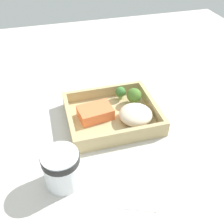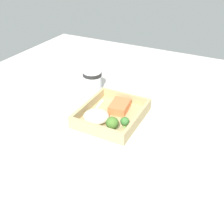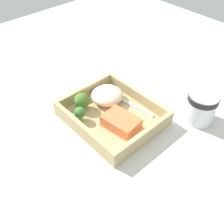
% 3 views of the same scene
% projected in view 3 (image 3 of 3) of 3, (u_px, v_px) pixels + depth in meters
% --- Properties ---
extents(ground_plane, '(1.60, 1.60, 0.02)m').
position_uv_depth(ground_plane, '(112.00, 121.00, 0.75)').
color(ground_plane, beige).
extents(takeout_tray, '(0.25, 0.22, 0.01)m').
position_uv_depth(takeout_tray, '(112.00, 117.00, 0.73)').
color(takeout_tray, tan).
rests_on(takeout_tray, ground_plane).
extents(tray_rim, '(0.25, 0.22, 0.03)m').
position_uv_depth(tray_rim, '(112.00, 111.00, 0.72)').
color(tray_rim, tan).
rests_on(tray_rim, takeout_tray).
extents(salmon_fillet, '(0.10, 0.08, 0.03)m').
position_uv_depth(salmon_fillet, '(121.00, 122.00, 0.69)').
color(salmon_fillet, '#F57441').
rests_on(salmon_fillet, takeout_tray).
extents(mashed_potatoes, '(0.09, 0.09, 0.04)m').
position_uv_depth(mashed_potatoes, '(107.00, 95.00, 0.77)').
color(mashed_potatoes, beige).
rests_on(mashed_potatoes, takeout_tray).
extents(broccoli_floret_1, '(0.03, 0.03, 0.04)m').
position_uv_depth(broccoli_floret_1, '(80.00, 113.00, 0.70)').
color(broccoli_floret_1, '#82AE5F').
rests_on(broccoli_floret_1, takeout_tray).
extents(broccoli_floret_2, '(0.04, 0.04, 0.05)m').
position_uv_depth(broccoli_floret_2, '(82.00, 101.00, 0.73)').
color(broccoli_floret_2, '#7DAE61').
rests_on(broccoli_floret_2, takeout_tray).
extents(fork, '(0.16, 0.04, 0.00)m').
position_uv_depth(fork, '(128.00, 103.00, 0.77)').
color(fork, silver).
rests_on(fork, takeout_tray).
extents(paper_cup, '(0.08, 0.08, 0.09)m').
position_uv_depth(paper_cup, '(201.00, 106.00, 0.70)').
color(paper_cup, white).
rests_on(paper_cup, ground_plane).
extents(receipt_slip, '(0.13, 0.16, 0.00)m').
position_uv_depth(receipt_slip, '(163.00, 85.00, 0.85)').
color(receipt_slip, white).
rests_on(receipt_slip, ground_plane).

